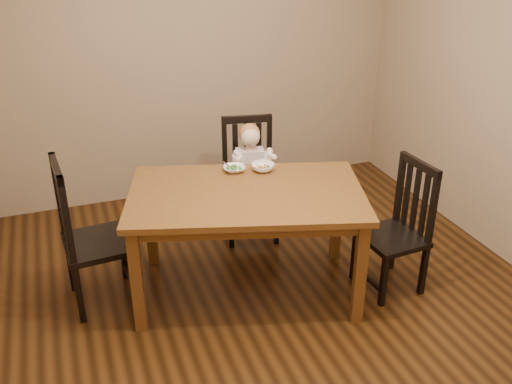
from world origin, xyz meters
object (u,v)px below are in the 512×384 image
object	(u,v)px
dining_table	(246,204)
chair_child	(249,181)
chair_left	(89,237)
toddler	(250,169)
bowl_peas	(234,169)
bowl_veg	(263,167)
chair_right	(398,229)

from	to	relation	value
dining_table	chair_child	xyz separation A→B (m)	(0.30, 0.81, -0.22)
chair_left	toddler	bearing A→B (deg)	106.19
dining_table	chair_left	xyz separation A→B (m)	(-1.07, 0.24, -0.19)
dining_table	bowl_peas	world-z (taller)	bowl_peas
chair_left	toddler	distance (m)	1.46
bowl_veg	chair_left	bearing A→B (deg)	-177.38
chair_right	bowl_veg	bearing A→B (deg)	48.78
dining_table	bowl_peas	size ratio (longest dim) A/B	11.34
chair_child	chair_left	world-z (taller)	chair_left
chair_child	toddler	bearing A→B (deg)	90.00
toddler	bowl_peas	bearing A→B (deg)	66.57
chair_child	chair_right	xyz separation A→B (m)	(0.75, -1.12, -0.02)
bowl_peas	bowl_veg	distance (m)	0.21
chair_right	toddler	distance (m)	1.32
dining_table	chair_right	size ratio (longest dim) A/B	1.84
dining_table	bowl_veg	xyz separation A→B (m)	(0.23, 0.30, 0.12)
chair_right	toddler	world-z (taller)	chair_right
chair_left	toddler	xyz separation A→B (m)	(1.37, 0.52, 0.10)
chair_child	bowl_peas	world-z (taller)	chair_child
chair_right	bowl_veg	world-z (taller)	chair_right
chair_child	toddler	xyz separation A→B (m)	(-0.01, -0.05, 0.13)
chair_child	bowl_veg	world-z (taller)	chair_child
chair_right	bowl_veg	xyz separation A→B (m)	(-0.82, 0.62, 0.36)
chair_child	bowl_veg	bearing A→B (deg)	92.54
dining_table	chair_child	world-z (taller)	chair_child
chair_left	chair_right	xyz separation A→B (m)	(2.13, -0.56, -0.05)
chair_child	chair_left	xyz separation A→B (m)	(-1.38, -0.57, 0.03)
dining_table	chair_child	distance (m)	0.89
bowl_peas	chair_child	bearing A→B (deg)	58.43
dining_table	chair_left	world-z (taller)	chair_left
toddler	chair_child	bearing A→B (deg)	-90.00
chair_child	chair_right	bearing A→B (deg)	134.14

